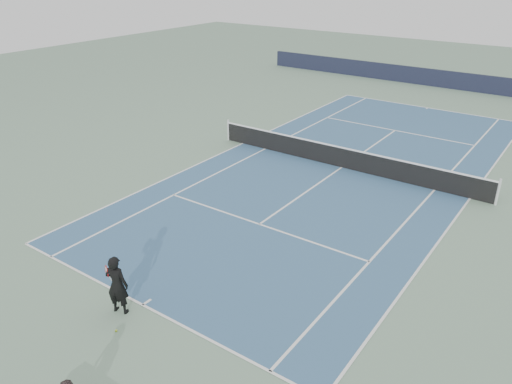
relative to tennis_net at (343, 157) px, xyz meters
The scene contains 6 objects.
ground 0.50m from the tennis_net, ahead, with size 80.00×80.00×0.00m, color gray.
court_surface 0.50m from the tennis_net, ahead, with size 10.97×23.77×0.01m, color #365B80.
tennis_net is the anchor object (origin of this frame).
windscreen_far 17.89m from the tennis_net, 90.00° to the left, with size 30.00×0.25×1.20m, color black.
tennis_player 12.39m from the tennis_net, 91.37° to the right, with size 0.82×0.63×1.69m.
tennis_ball 13.00m from the tennis_net, 88.97° to the right, with size 0.06×0.06×0.06m, color #C9E02D.
Camera 1 is at (8.73, -18.95, 8.46)m, focal length 35.00 mm.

